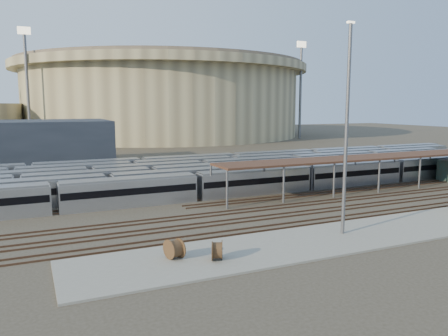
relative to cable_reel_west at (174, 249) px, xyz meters
name	(u,v)px	position (x,y,z in m)	size (l,w,h in m)	color
ground	(285,205)	(20.21, 14.32, -1.07)	(420.00, 420.00, 0.00)	#383026
apron	(323,240)	(15.21, -0.68, -0.97)	(50.00, 9.00, 0.20)	gray
subway_trains	(243,172)	(23.21, 32.82, 0.73)	(124.83, 23.90, 3.60)	#ADAEB2
inspection_shed	(388,157)	(42.21, 18.32, 3.91)	(60.30, 6.00, 5.30)	#5A5A5F
empty_tracks	(306,212)	(20.21, 9.32, -0.98)	(170.00, 9.62, 0.18)	#4C3323
stadium	(163,98)	(45.21, 154.32, 15.40)	(124.00, 124.00, 32.50)	tan
service_building	(8,144)	(-14.79, 69.32, 3.93)	(42.00, 20.00, 10.00)	#1E232D
floodlight_0	(27,83)	(-9.79, 124.32, 19.58)	(4.00, 1.00, 38.40)	#5A5A5F
floodlight_2	(301,87)	(90.21, 114.32, 19.58)	(4.00, 1.00, 38.40)	#5A5A5F
floodlight_3	(75,89)	(10.21, 174.32, 19.58)	(4.00, 1.00, 38.40)	#5A5A5F
cable_reel_west	(174,249)	(0.00, 0.00, 0.00)	(1.74, 1.74, 0.97)	#503B20
cable_reel_east	(217,250)	(3.25, -1.77, -0.04)	(1.66, 1.66, 0.92)	#503B20
yard_light_pole	(347,130)	(18.17, 0.03, 9.79)	(0.80, 0.36, 21.16)	#5A5A5F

